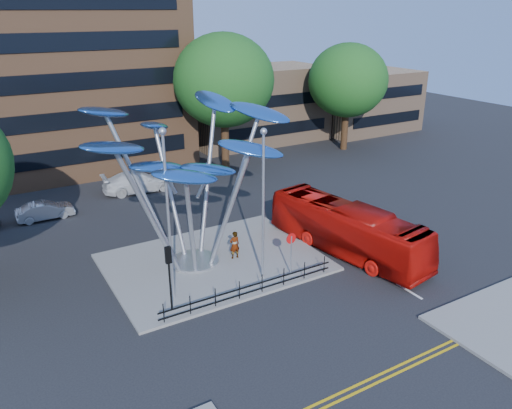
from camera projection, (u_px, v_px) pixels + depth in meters
ground at (285, 308)px, 24.80m from camera, size 120.00×120.00×0.00m
traffic_island at (214, 262)px, 29.11m from camera, size 12.00×9.00×0.15m
double_yellow_near at (368, 380)px, 19.99m from camera, size 40.00×0.12×0.01m
double_yellow_far at (373, 384)px, 19.75m from camera, size 40.00×0.12×0.01m
low_building_near at (256, 105)px, 54.94m from camera, size 15.00×8.00×8.00m
low_building_far at (365, 101)px, 60.12m from camera, size 12.00×8.00×7.00m
tree_right at (224, 81)px, 43.27m from camera, size 8.80×8.80×12.11m
tree_far at (348, 81)px, 50.22m from camera, size 8.00×8.00×10.81m
leaf_sculpture at (187, 149)px, 26.66m from camera, size 12.72×9.54×9.51m
street_lamp_left at (167, 202)px, 23.52m from camera, size 0.36×0.36×8.80m
street_lamp_right at (263, 192)px, 25.57m from camera, size 0.36×0.36×8.30m
traffic_light_island at (169, 265)px, 23.49m from camera, size 0.28×0.18×3.42m
no_entry_sign_island at (291, 247)px, 27.10m from camera, size 0.60×0.10×2.45m
pedestrian_railing_front at (251, 288)px, 25.49m from camera, size 10.00×0.06×1.00m
red_bus at (347, 229)px, 29.99m from camera, size 4.28×11.20×3.04m
pedestrian at (235, 245)px, 29.15m from camera, size 0.63×0.42×1.70m
parked_car_mid at (45, 211)px, 35.07m from camera, size 3.85×1.35×1.27m
parked_car_right at (138, 182)px, 40.32m from camera, size 5.81×2.70×1.64m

